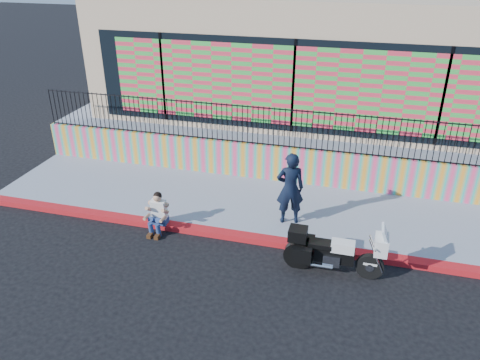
% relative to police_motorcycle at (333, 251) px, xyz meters
% --- Properties ---
extents(ground, '(90.00, 90.00, 0.00)m').
position_rel_police_motorcycle_xyz_m(ground, '(-1.80, 0.73, -0.57)').
color(ground, black).
rests_on(ground, ground).
extents(red_curb, '(16.00, 0.30, 0.15)m').
position_rel_police_motorcycle_xyz_m(red_curb, '(-1.80, 0.73, -0.50)').
color(red_curb, red).
rests_on(red_curb, ground).
extents(sidewalk, '(16.00, 3.00, 0.15)m').
position_rel_police_motorcycle_xyz_m(sidewalk, '(-1.80, 2.38, -0.50)').
color(sidewalk, gray).
rests_on(sidewalk, ground).
extents(mural_wall, '(16.00, 0.20, 1.10)m').
position_rel_police_motorcycle_xyz_m(mural_wall, '(-1.80, 3.98, 0.13)').
color(mural_wall, '#FF4378').
rests_on(mural_wall, sidewalk).
extents(metal_fence, '(15.80, 0.04, 1.20)m').
position_rel_police_motorcycle_xyz_m(metal_fence, '(-1.80, 3.98, 1.28)').
color(metal_fence, black).
rests_on(metal_fence, mural_wall).
extents(elevated_platform, '(16.00, 10.00, 1.25)m').
position_rel_police_motorcycle_xyz_m(elevated_platform, '(-1.80, 9.08, 0.05)').
color(elevated_platform, gray).
rests_on(elevated_platform, ground).
extents(storefront_building, '(14.00, 8.06, 4.00)m').
position_rel_police_motorcycle_xyz_m(storefront_building, '(-1.80, 8.87, 2.68)').
color(storefront_building, '#CBB287').
rests_on(storefront_building, elevated_platform).
extents(police_motorcycle, '(2.19, 0.72, 1.36)m').
position_rel_police_motorcycle_xyz_m(police_motorcycle, '(0.00, 0.00, 0.00)').
color(police_motorcycle, black).
rests_on(police_motorcycle, ground).
extents(police_officer, '(0.81, 0.64, 1.94)m').
position_rel_police_motorcycle_xyz_m(police_officer, '(-1.26, 1.65, 0.55)').
color(police_officer, black).
rests_on(police_officer, sidewalk).
extents(seated_man, '(0.54, 0.71, 1.06)m').
position_rel_police_motorcycle_xyz_m(seated_man, '(-4.46, 0.50, -0.12)').
color(seated_man, navy).
rests_on(seated_man, ground).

